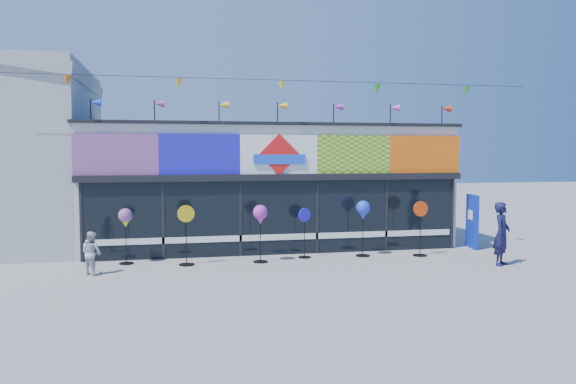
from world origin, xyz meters
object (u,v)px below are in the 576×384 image
object	(u,v)px
spinner_1	(186,234)
adult_man	(502,234)
spinner_2	(260,216)
spinner_4	(363,212)
spinner_3	(304,231)
spinner_0	(126,219)
child	(91,253)
blue_sign	(472,221)
spinner_5	(420,227)

from	to	relation	value
spinner_1	adult_man	world-z (taller)	adult_man
spinner_1	spinner_2	bearing A→B (deg)	-0.11
spinner_4	spinner_3	bearing A→B (deg)	176.43
spinner_3	adult_man	world-z (taller)	adult_man
spinner_0	child	world-z (taller)	spinner_0
spinner_3	child	bearing A→B (deg)	-169.14
spinner_2	spinner_3	xyz separation A→B (m)	(1.41, 0.43, -0.54)
spinner_1	spinner_2	size ratio (longest dim) A/B	1.02
spinner_3	spinner_4	xyz separation A→B (m)	(1.80, -0.11, 0.57)
spinner_4	child	bearing A→B (deg)	-172.45
spinner_3	adult_man	bearing A→B (deg)	-23.24
spinner_2	spinner_1	bearing A→B (deg)	179.89
spinner_1	spinner_3	distance (m)	3.53
blue_sign	spinner_2	distance (m)	7.32
blue_sign	spinner_4	size ratio (longest dim) A/B	1.04
spinner_1	spinner_3	world-z (taller)	spinner_1
spinner_5	adult_man	size ratio (longest dim) A/B	0.95
spinner_0	spinner_4	distance (m)	6.98
spinner_0	spinner_5	size ratio (longest dim) A/B	0.94
spinner_2	spinner_5	world-z (taller)	spinner_5
spinner_2	adult_man	bearing A→B (deg)	-15.19
blue_sign	spinner_4	bearing A→B (deg)	-159.71
blue_sign	spinner_5	bearing A→B (deg)	-146.03
spinner_4	child	size ratio (longest dim) A/B	1.51
adult_man	child	world-z (taller)	adult_man
spinner_3	child	distance (m)	6.05
spinner_5	spinner_1	bearing A→B (deg)	-179.98
spinner_2	spinner_5	distance (m)	4.96
adult_man	child	distance (m)	11.15
blue_sign	child	distance (m)	11.90
spinner_0	child	size ratio (longest dim) A/B	1.41
blue_sign	spinner_5	size ratio (longest dim) A/B	1.05
spinner_2	spinner_3	bearing A→B (deg)	17.05
spinner_2	spinner_4	bearing A→B (deg)	5.67
blue_sign	spinner_0	world-z (taller)	blue_sign
spinner_5	child	distance (m)	9.51
spinner_5	spinner_0	bearing A→B (deg)	176.55
child	spinner_4	bearing A→B (deg)	-131.17
spinner_1	child	world-z (taller)	spinner_1
spinner_0	child	xyz separation A→B (m)	(-0.77, -1.24, -0.71)
spinner_1	child	bearing A→B (deg)	-163.71
spinner_1	spinner_4	distance (m)	5.34
spinner_0	spinner_3	xyz separation A→B (m)	(5.17, -0.10, -0.48)
spinner_1	spinner_5	xyz separation A→B (m)	(7.04, 0.00, -0.00)
spinner_0	spinner_2	xyz separation A→B (m)	(3.77, -0.53, 0.06)
spinner_0	spinner_3	world-z (taller)	spinner_0
spinner_3	child	world-z (taller)	spinner_3
spinner_1	spinner_2	world-z (taller)	spinner_1
blue_sign	adult_man	size ratio (longest dim) A/B	1.00
blue_sign	spinner_5	xyz separation A→B (m)	(-2.30, -0.98, 0.00)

